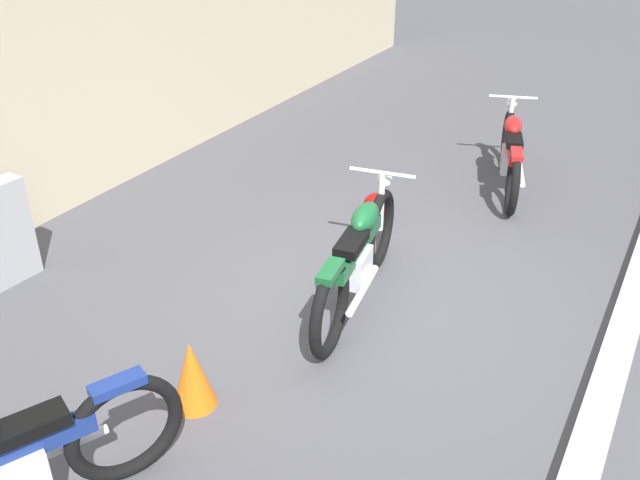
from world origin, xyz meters
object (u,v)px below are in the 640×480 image
at_px(helmet, 376,205).
at_px(traffic_cone, 192,374).
at_px(motorcycle_blue, 0,471).
at_px(motorcycle_red, 511,153).
at_px(motorcycle_green, 358,256).

height_order(helmet, traffic_cone, traffic_cone).
bearing_deg(traffic_cone, motorcycle_blue, 169.66).
height_order(traffic_cone, motorcycle_red, motorcycle_red).
bearing_deg(motorcycle_green, motorcycle_blue, 158.18).
height_order(motorcycle_red, motorcycle_blue, motorcycle_blue).
bearing_deg(helmet, motorcycle_blue, 178.73).
distance_m(motorcycle_green, motorcycle_blue, 3.22).
bearing_deg(traffic_cone, motorcycle_red, -10.42).
bearing_deg(motorcycle_blue, traffic_cone, -165.33).
distance_m(helmet, traffic_cone, 3.38).
xyz_separation_m(motorcycle_green, motorcycle_red, (3.10, -0.46, -0.03)).
distance_m(helmet, motorcycle_red, 1.84).
relative_size(helmet, motorcycle_red, 0.14).
xyz_separation_m(motorcycle_red, motorcycle_blue, (-6.24, 1.15, 0.02)).
distance_m(motorcycle_green, motorcycle_red, 3.13).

